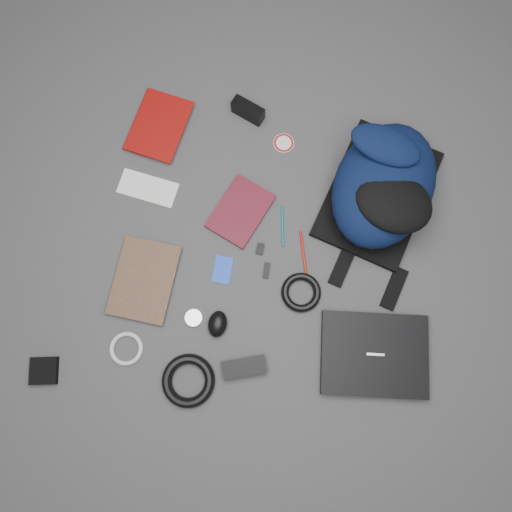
# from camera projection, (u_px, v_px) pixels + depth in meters

# --- Properties ---
(ground) EXTENTS (4.00, 4.00, 0.00)m
(ground) POSITION_uv_depth(u_px,v_px,m) (256.00, 257.00, 1.58)
(ground) COLOR #4F4F51
(ground) RESTS_ON ground
(backpack) EXTENTS (0.44, 0.54, 0.19)m
(backpack) POSITION_uv_depth(u_px,v_px,m) (384.00, 185.00, 1.52)
(backpack) COLOR black
(backpack) RESTS_ON ground
(laptop) EXTENTS (0.34, 0.28, 0.03)m
(laptop) POSITION_uv_depth(u_px,v_px,m) (374.00, 354.00, 1.50)
(laptop) COLOR black
(laptop) RESTS_ON ground
(textbook_red) EXTENTS (0.21, 0.26, 0.03)m
(textbook_red) POSITION_uv_depth(u_px,v_px,m) (135.00, 118.00, 1.66)
(textbook_red) COLOR maroon
(textbook_red) RESTS_ON ground
(comic_book) EXTENTS (0.20, 0.26, 0.02)m
(comic_book) POSITION_uv_depth(u_px,v_px,m) (116.00, 274.00, 1.56)
(comic_book) COLOR #BB700D
(comic_book) RESTS_ON ground
(envelope) EXTENTS (0.20, 0.11, 0.00)m
(envelope) POSITION_uv_depth(u_px,v_px,m) (148.00, 188.00, 1.62)
(envelope) COLOR white
(envelope) RESTS_ON ground
(dvd_case) EXTENTS (0.21, 0.25, 0.02)m
(dvd_case) POSITION_uv_depth(u_px,v_px,m) (240.00, 211.00, 1.60)
(dvd_case) COLOR #4C0E1A
(dvd_case) RESTS_ON ground
(compact_camera) EXTENTS (0.12, 0.08, 0.06)m
(compact_camera) POSITION_uv_depth(u_px,v_px,m) (248.00, 111.00, 1.65)
(compact_camera) COLOR black
(compact_camera) RESTS_ON ground
(sticker_disc) EXTENTS (0.07, 0.07, 0.00)m
(sticker_disc) POSITION_uv_depth(u_px,v_px,m) (284.00, 143.00, 1.65)
(sticker_disc) COLOR white
(sticker_disc) RESTS_ON ground
(pen_teal) EXTENTS (0.03, 0.13, 0.01)m
(pen_teal) POSITION_uv_depth(u_px,v_px,m) (283.00, 226.00, 1.60)
(pen_teal) COLOR #0C6B73
(pen_teal) RESTS_ON ground
(pen_red) EXTENTS (0.05, 0.15, 0.01)m
(pen_red) POSITION_uv_depth(u_px,v_px,m) (303.00, 254.00, 1.58)
(pen_red) COLOR #B2180D
(pen_red) RESTS_ON ground
(id_badge) EXTENTS (0.06, 0.09, 0.00)m
(id_badge) POSITION_uv_depth(u_px,v_px,m) (222.00, 270.00, 1.57)
(id_badge) COLOR blue
(id_badge) RESTS_ON ground
(usb_black) EXTENTS (0.02, 0.05, 0.01)m
(usb_black) POSITION_uv_depth(u_px,v_px,m) (267.00, 270.00, 1.57)
(usb_black) COLOR black
(usb_black) RESTS_ON ground
(key_fob) EXTENTS (0.02, 0.04, 0.01)m
(key_fob) POSITION_uv_depth(u_px,v_px,m) (260.00, 249.00, 1.58)
(key_fob) COLOR black
(key_fob) RESTS_ON ground
(mouse) EXTENTS (0.06, 0.08, 0.04)m
(mouse) POSITION_uv_depth(u_px,v_px,m) (218.00, 324.00, 1.52)
(mouse) COLOR black
(mouse) RESTS_ON ground
(headphone_left) EXTENTS (0.06, 0.06, 0.01)m
(headphone_left) POSITION_uv_depth(u_px,v_px,m) (143.00, 301.00, 1.55)
(headphone_left) COLOR silver
(headphone_left) RESTS_ON ground
(headphone_right) EXTENTS (0.06, 0.06, 0.01)m
(headphone_right) POSITION_uv_depth(u_px,v_px,m) (194.00, 318.00, 1.54)
(headphone_right) COLOR silver
(headphone_right) RESTS_ON ground
(cable_coil) EXTENTS (0.14, 0.14, 0.02)m
(cable_coil) POSITION_uv_depth(u_px,v_px,m) (301.00, 292.00, 1.55)
(cable_coil) COLOR black
(cable_coil) RESTS_ON ground
(power_brick) EXTENTS (0.14, 0.09, 0.03)m
(power_brick) POSITION_uv_depth(u_px,v_px,m) (244.00, 367.00, 1.50)
(power_brick) COLOR black
(power_brick) RESTS_ON ground
(power_cord_coil) EXTENTS (0.18, 0.18, 0.03)m
(power_cord_coil) POSITION_uv_depth(u_px,v_px,m) (188.00, 381.00, 1.49)
(power_cord_coil) COLOR black
(power_cord_coil) RESTS_ON ground
(pouch) EXTENTS (0.09, 0.09, 0.02)m
(pouch) POSITION_uv_depth(u_px,v_px,m) (44.00, 371.00, 1.50)
(pouch) COLOR black
(pouch) RESTS_ON ground
(white_cable_coil) EXTENTS (0.11, 0.11, 0.01)m
(white_cable_coil) POSITION_uv_depth(u_px,v_px,m) (126.00, 349.00, 1.52)
(white_cable_coil) COLOR silver
(white_cable_coil) RESTS_ON ground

